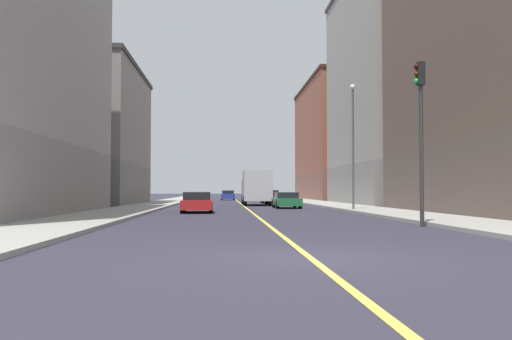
{
  "coord_description": "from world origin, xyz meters",
  "views": [
    {
      "loc": [
        -1.8,
        -11.09,
        1.41
      ],
      "look_at": [
        0.67,
        29.29,
        2.93
      ],
      "focal_mm": 37.57,
      "sensor_mm": 36.0,
      "label": 1
    }
  ],
  "objects_px": {
    "building_left_far": "(347,142)",
    "car_blue": "(228,195)",
    "car_green": "(286,200)",
    "car_red": "(197,203)",
    "building_left_mid": "(406,91)",
    "street_lamp_left_near": "(353,135)",
    "car_maroon": "(270,197)",
    "building_right_midblock": "(75,136)",
    "traffic_light_left_near": "(421,121)",
    "box_truck": "(256,187)"
  },
  "relations": [
    {
      "from": "building_left_far",
      "to": "car_maroon",
      "type": "relative_size",
      "value": 5.52
    },
    {
      "from": "box_truck",
      "to": "car_maroon",
      "type": "bearing_deg",
      "value": 76.95
    },
    {
      "from": "building_left_far",
      "to": "car_blue",
      "type": "xyz_separation_m",
      "value": [
        -17.19,
        -0.21,
        -7.71
      ]
    },
    {
      "from": "building_left_far",
      "to": "car_green",
      "type": "height_order",
      "value": "building_left_far"
    },
    {
      "from": "traffic_light_left_near",
      "to": "car_blue",
      "type": "bearing_deg",
      "value": 97.12
    },
    {
      "from": "building_left_far",
      "to": "building_right_midblock",
      "type": "distance_m",
      "value": 39.91
    },
    {
      "from": "building_left_mid",
      "to": "building_right_midblock",
      "type": "height_order",
      "value": "building_left_mid"
    },
    {
      "from": "traffic_light_left_near",
      "to": "car_green",
      "type": "xyz_separation_m",
      "value": [
        -2.67,
        21.54,
        -3.48
      ]
    },
    {
      "from": "traffic_light_left_near",
      "to": "car_blue",
      "type": "relative_size",
      "value": 1.4
    },
    {
      "from": "car_blue",
      "to": "street_lamp_left_near",
      "type": "bearing_deg",
      "value": -78.93
    },
    {
      "from": "car_maroon",
      "to": "car_blue",
      "type": "bearing_deg",
      "value": 104.17
    },
    {
      "from": "building_left_mid",
      "to": "car_green",
      "type": "relative_size",
      "value": 4.96
    },
    {
      "from": "car_green",
      "to": "car_red",
      "type": "xyz_separation_m",
      "value": [
        -6.59,
        -7.83,
        0.01
      ]
    },
    {
      "from": "building_left_mid",
      "to": "street_lamp_left_near",
      "type": "height_order",
      "value": "building_left_mid"
    },
    {
      "from": "car_maroon",
      "to": "traffic_light_left_near",
      "type": "bearing_deg",
      "value": -86.23
    },
    {
      "from": "car_green",
      "to": "box_truck",
      "type": "bearing_deg",
      "value": 103.56
    },
    {
      "from": "building_left_far",
      "to": "car_green",
      "type": "xyz_separation_m",
      "value": [
        -12.92,
        -34.31,
        -7.77
      ]
    },
    {
      "from": "building_left_mid",
      "to": "car_blue",
      "type": "distance_m",
      "value": 31.87
    },
    {
      "from": "car_blue",
      "to": "box_truck",
      "type": "xyz_separation_m",
      "value": [
        2.41,
        -26.34,
        1.01
      ]
    },
    {
      "from": "building_left_mid",
      "to": "car_blue",
      "type": "height_order",
      "value": "building_left_mid"
    },
    {
      "from": "car_green",
      "to": "car_maroon",
      "type": "relative_size",
      "value": 1.02
    },
    {
      "from": "building_left_far",
      "to": "car_green",
      "type": "relative_size",
      "value": 5.42
    },
    {
      "from": "car_blue",
      "to": "car_red",
      "type": "relative_size",
      "value": 1.0
    },
    {
      "from": "building_left_far",
      "to": "car_maroon",
      "type": "xyz_separation_m",
      "value": [
        -12.75,
        -17.79,
        -7.7
      ]
    },
    {
      "from": "building_right_midblock",
      "to": "box_truck",
      "type": "xyz_separation_m",
      "value": [
        17.3,
        -2.89,
        -4.95
      ]
    },
    {
      "from": "car_blue",
      "to": "car_red",
      "type": "xyz_separation_m",
      "value": [
        -2.31,
        -41.92,
        -0.05
      ]
    },
    {
      "from": "building_left_mid",
      "to": "traffic_light_left_near",
      "type": "distance_m",
      "value": 33.32
    },
    {
      "from": "street_lamp_left_near",
      "to": "car_maroon",
      "type": "relative_size",
      "value": 1.89
    },
    {
      "from": "building_left_mid",
      "to": "car_maroon",
      "type": "distance_m",
      "value": 17.96
    },
    {
      "from": "car_blue",
      "to": "box_truck",
      "type": "distance_m",
      "value": 26.47
    },
    {
      "from": "traffic_light_left_near",
      "to": "car_blue",
      "type": "xyz_separation_m",
      "value": [
        -6.95,
        55.63,
        -3.42
      ]
    },
    {
      "from": "building_left_mid",
      "to": "street_lamp_left_near",
      "type": "xyz_separation_m",
      "value": [
        -9.23,
        -16.0,
        -6.03
      ]
    },
    {
      "from": "building_left_far",
      "to": "building_right_midblock",
      "type": "bearing_deg",
      "value": -143.59
    },
    {
      "from": "building_right_midblock",
      "to": "traffic_light_left_near",
      "type": "xyz_separation_m",
      "value": [
        21.84,
        -32.18,
        -2.54
      ]
    },
    {
      "from": "building_left_mid",
      "to": "building_right_midblock",
      "type": "relative_size",
      "value": 1.22
    },
    {
      "from": "street_lamp_left_near",
      "to": "box_truck",
      "type": "xyz_separation_m",
      "value": [
        -5.56,
        14.37,
        -3.42
      ]
    },
    {
      "from": "building_right_midblock",
      "to": "car_maroon",
      "type": "height_order",
      "value": "building_right_midblock"
    },
    {
      "from": "car_red",
      "to": "box_truck",
      "type": "xyz_separation_m",
      "value": [
        4.72,
        15.58,
        1.06
      ]
    },
    {
      "from": "building_left_far",
      "to": "car_blue",
      "type": "relative_size",
      "value": 5.33
    },
    {
      "from": "car_blue",
      "to": "building_right_midblock",
      "type": "bearing_deg",
      "value": -122.42
    },
    {
      "from": "building_left_mid",
      "to": "car_maroon",
      "type": "xyz_separation_m",
      "value": [
        -12.75,
        7.14,
        -10.45
      ]
    },
    {
      "from": "building_left_mid",
      "to": "car_green",
      "type": "bearing_deg",
      "value": -144.02
    },
    {
      "from": "building_left_far",
      "to": "box_truck",
      "type": "bearing_deg",
      "value": -119.11
    },
    {
      "from": "car_red",
      "to": "building_left_mid",
      "type": "bearing_deg",
      "value": 41.41
    },
    {
      "from": "car_red",
      "to": "box_truck",
      "type": "distance_m",
      "value": 16.31
    },
    {
      "from": "car_green",
      "to": "car_red",
      "type": "distance_m",
      "value": 10.23
    },
    {
      "from": "building_left_mid",
      "to": "building_right_midblock",
      "type": "xyz_separation_m",
      "value": [
        -32.09,
        1.26,
        -4.49
      ]
    },
    {
      "from": "car_green",
      "to": "car_red",
      "type": "relative_size",
      "value": 0.98
    },
    {
      "from": "car_green",
      "to": "car_blue",
      "type": "distance_m",
      "value": 34.36
    },
    {
      "from": "building_left_far",
      "to": "traffic_light_left_near",
      "type": "bearing_deg",
      "value": -100.4
    }
  ]
}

